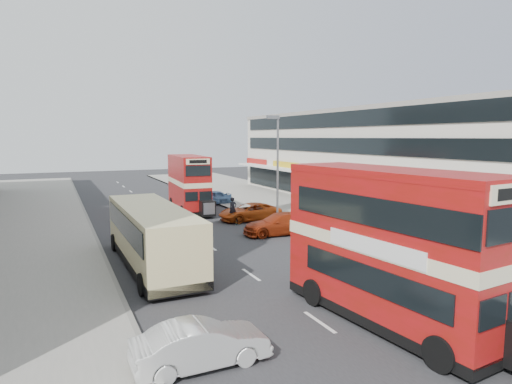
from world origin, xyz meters
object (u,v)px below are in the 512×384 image
car_left_front (201,344)px  car_right_a (280,224)px  bus_second (189,183)px  car_right_b (250,212)px  street_lamp (277,162)px  cyclist (233,215)px  car_right_c (210,198)px  coach (152,234)px  pedestrian_near (329,220)px  bus_main (392,246)px

car_left_front → car_right_a: bearing=-35.8°
bus_second → car_right_b: 7.45m
street_lamp → car_right_a: (-1.13, -2.73, -4.05)m
cyclist → car_right_b: bearing=13.6°
car_right_a → car_right_c: bearing=-174.3°
bus_second → coach: size_ratio=0.81×
car_right_b → pedestrian_near: size_ratio=2.79×
bus_main → car_left_front: bus_main is taller
coach → cyclist: coach is taller
car_right_a → cyclist: (-1.50, 4.86, -0.04)m
bus_second → pedestrian_near: (5.78, -13.60, -1.47)m
car_left_front → cyclist: bearing=-24.8°
bus_main → pedestrian_near: 14.26m
bus_main → car_right_c: bus_main is taller
car_left_front → cyclist: 21.13m
car_right_a → pedestrian_near: pedestrian_near is taller
bus_main → car_right_a: (3.18, 14.34, -2.06)m
bus_main → pedestrian_near: (6.10, 12.77, -1.75)m
car_left_front → pedestrian_near: size_ratio=2.24×
car_right_a → pedestrian_near: 3.32m
cyclist → coach: bearing=-139.1°
coach → car_right_a: (9.38, 3.83, -0.95)m
car_right_a → pedestrian_near: size_ratio=2.86×
car_left_front → car_right_b: size_ratio=0.80×
bus_second → car_right_a: (2.86, -12.04, -1.78)m
bus_second → cyclist: (1.36, -7.18, -1.82)m
street_lamp → bus_main: bearing=-104.2°
bus_main → car_right_a: bus_main is taller
car_right_a → car_right_c: (-0.04, 14.53, -0.02)m
car_right_b → street_lamp: bearing=18.3°
car_left_front → car_right_b: car_right_b is taller
bus_main → car_right_a: size_ratio=1.91×
bus_main → coach: bus_main is taller
bus_second → car_left_front: bus_second is taller
bus_main → coach: 12.25m
bus_second → car_right_a: bearing=107.3°
bus_main → car_right_c: bearing=-101.9°
bus_main → car_left_front: (-6.96, -0.08, -2.14)m
car_right_c → pedestrian_near: bearing=11.8°
car_right_c → pedestrian_near: 16.37m
bus_second → coach: 17.18m
car_right_c → cyclist: (-1.46, -9.67, -0.02)m
bus_second → bus_main: bearing=93.2°
car_right_c → cyclist: size_ratio=2.07×
street_lamp → bus_second: street_lamp is taller
car_left_front → cyclist: (8.64, 19.28, 0.04)m
street_lamp → car_right_c: bearing=95.7°
coach → car_left_front: 10.66m
car_right_a → cyclist: size_ratio=2.51×
bus_main → car_right_b: bearing=-105.3°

